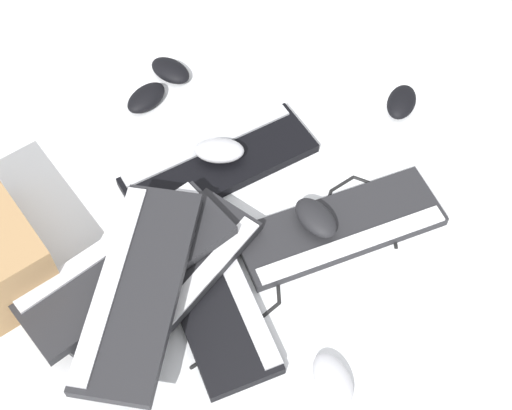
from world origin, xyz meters
TOP-DOWN VIEW (x-y plane):
  - ground_plane at (0.00, 0.00)m, footprint 3.20×3.20m
  - keyboard_0 at (0.18, 0.04)m, footprint 0.46×0.31m
  - keyboard_1 at (-0.09, 0.20)m, footprint 0.45×0.36m
  - keyboard_2 at (-0.09, -0.11)m, footprint 0.31×0.46m
  - keyboard_3 at (-0.18, -0.12)m, footprint 0.38×0.45m
  - keyboard_4 at (-0.25, -0.10)m, footprint 0.43×0.40m
  - keyboard_5 at (-0.22, -0.16)m, footprint 0.21×0.46m
  - mouse_0 at (0.34, 0.39)m, footprint 0.10×0.13m
  - mouse_1 at (0.15, -0.30)m, footprint 0.10×0.13m
  - mouse_2 at (-0.27, 0.39)m, footprint 0.12×0.13m
  - mouse_3 at (0.12, 0.04)m, footprint 0.12×0.13m
  - mouse_4 at (-0.09, 0.21)m, footprint 0.11×0.07m
  - mouse_5 at (-0.22, 0.49)m, footprint 0.13×0.12m
  - cable_0 at (0.12, -0.01)m, footprint 0.42×0.46m

SIDE VIEW (x-z plane):
  - ground_plane at x=0.00m, z-range 0.00..0.00m
  - cable_0 at x=0.12m, z-range 0.00..0.01m
  - keyboard_0 at x=0.18m, z-range 0.00..0.03m
  - keyboard_1 at x=-0.09m, z-range 0.00..0.03m
  - keyboard_2 at x=-0.09m, z-range 0.00..0.03m
  - mouse_0 at x=0.34m, z-range 0.00..0.04m
  - mouse_1 at x=0.15m, z-range 0.00..0.04m
  - mouse_2 at x=-0.27m, z-range 0.00..0.04m
  - mouse_5 at x=-0.22m, z-range 0.00..0.04m
  - keyboard_3 at x=-0.18m, z-range 0.03..0.06m
  - mouse_3 at x=0.12m, z-range 0.03..0.07m
  - mouse_4 at x=-0.09m, z-range 0.03..0.07m
  - keyboard_4 at x=-0.25m, z-range 0.06..0.09m
  - keyboard_5 at x=-0.22m, z-range 0.09..0.12m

